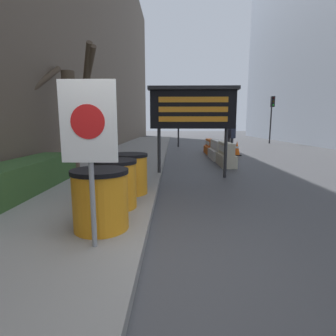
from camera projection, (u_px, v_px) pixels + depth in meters
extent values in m
plane|color=#3F3F42|center=(142.00, 263.00, 3.05)|extent=(120.00, 120.00, 0.00)
cube|color=#335628|center=(14.00, 180.00, 5.38)|extent=(0.90, 4.50, 0.66)
cylinder|color=#4C3D2D|center=(71.00, 123.00, 7.92)|extent=(0.38, 0.38, 3.00)
cylinder|color=#4C3D2D|center=(89.00, 69.00, 8.03)|extent=(0.85, 1.22, 1.20)
cylinder|color=#4C3D2D|center=(87.00, 67.00, 7.94)|extent=(0.72, 1.13, 1.29)
cylinder|color=#4C3D2D|center=(45.00, 79.00, 7.89)|extent=(0.41, 1.64, 1.10)
cylinder|color=orange|center=(101.00, 201.00, 3.65)|extent=(0.76, 0.76, 0.79)
cylinder|color=black|center=(99.00, 172.00, 3.58)|extent=(0.79, 0.79, 0.06)
cylinder|color=orange|center=(115.00, 186.00, 4.60)|extent=(0.76, 0.76, 0.79)
cylinder|color=black|center=(114.00, 162.00, 4.53)|extent=(0.79, 0.79, 0.06)
cylinder|color=orange|center=(129.00, 175.00, 5.55)|extent=(0.76, 0.76, 0.79)
cylinder|color=black|center=(129.00, 155.00, 5.48)|extent=(0.79, 0.79, 0.06)
cylinder|color=gray|center=(92.00, 186.00, 3.05)|extent=(0.06, 0.06, 1.48)
cube|color=white|center=(88.00, 122.00, 2.91)|extent=(0.64, 0.04, 0.91)
cylinder|color=red|center=(88.00, 122.00, 2.88)|extent=(0.38, 0.01, 0.38)
cylinder|color=#28282B|center=(159.00, 153.00, 7.91)|extent=(0.10, 0.10, 1.47)
cylinder|color=#28282B|center=(226.00, 153.00, 7.88)|extent=(0.10, 0.10, 1.47)
cube|color=black|center=(193.00, 110.00, 7.68)|extent=(2.50, 0.24, 1.11)
cube|color=#28282B|center=(193.00, 88.00, 7.51)|extent=(2.62, 0.34, 0.10)
cube|color=orange|center=(193.00, 100.00, 7.51)|extent=(2.00, 0.02, 0.15)
cube|color=orange|center=(193.00, 109.00, 7.55)|extent=(2.00, 0.02, 0.15)
cube|color=orange|center=(193.00, 119.00, 7.60)|extent=(2.00, 0.02, 0.15)
cube|color=beige|center=(226.00, 160.00, 10.22)|extent=(0.53, 1.66, 0.45)
cube|color=beige|center=(226.00, 148.00, 10.15)|extent=(0.32, 1.66, 0.45)
cube|color=white|center=(222.00, 148.00, 10.15)|extent=(0.02, 1.33, 0.23)
cube|color=silver|center=(217.00, 154.00, 12.24)|extent=(0.63, 1.95, 0.44)
cube|color=silver|center=(217.00, 145.00, 12.17)|extent=(0.38, 1.95, 0.44)
cube|color=white|center=(213.00, 145.00, 12.17)|extent=(0.02, 1.56, 0.22)
cube|color=orange|center=(210.00, 150.00, 14.43)|extent=(0.55, 1.85, 0.39)
cube|color=orange|center=(211.00, 143.00, 14.36)|extent=(0.33, 1.85, 0.39)
cube|color=white|center=(207.00, 143.00, 14.37)|extent=(0.02, 1.48, 0.20)
cube|color=black|center=(237.00, 155.00, 13.60)|extent=(0.42, 0.42, 0.04)
cone|color=#EA560F|center=(237.00, 148.00, 13.54)|extent=(0.33, 0.33, 0.71)
cylinder|color=white|center=(237.00, 147.00, 13.53)|extent=(0.19, 0.19, 0.10)
cylinder|color=#2D2D30|center=(178.00, 123.00, 18.66)|extent=(0.12, 0.12, 3.40)
cube|color=black|center=(179.00, 104.00, 18.29)|extent=(0.28, 0.28, 0.84)
sphere|color=#360605|center=(179.00, 100.00, 18.10)|extent=(0.15, 0.15, 0.15)
sphere|color=gold|center=(179.00, 104.00, 18.15)|extent=(0.15, 0.15, 0.15)
sphere|color=black|center=(179.00, 108.00, 18.19)|extent=(0.15, 0.15, 0.15)
cylinder|color=#2D2D30|center=(271.00, 120.00, 21.86)|extent=(0.12, 0.12, 3.86)
cube|color=black|center=(273.00, 102.00, 21.46)|extent=(0.28, 0.28, 0.84)
sphere|color=#360605|center=(274.00, 98.00, 21.26)|extent=(0.15, 0.15, 0.15)
sphere|color=#392C06|center=(273.00, 101.00, 21.31)|extent=(0.15, 0.15, 0.15)
sphere|color=green|center=(273.00, 105.00, 21.35)|extent=(0.15, 0.15, 0.15)
cylinder|color=#333338|center=(228.00, 147.00, 13.64)|extent=(0.15, 0.15, 0.89)
cylinder|color=#333338|center=(232.00, 147.00, 13.64)|extent=(0.15, 0.15, 0.89)
cube|color=#232838|center=(231.00, 131.00, 13.51)|extent=(0.46, 0.56, 0.70)
sphere|color=#9C8F65|center=(231.00, 122.00, 13.43)|extent=(0.24, 0.24, 0.24)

